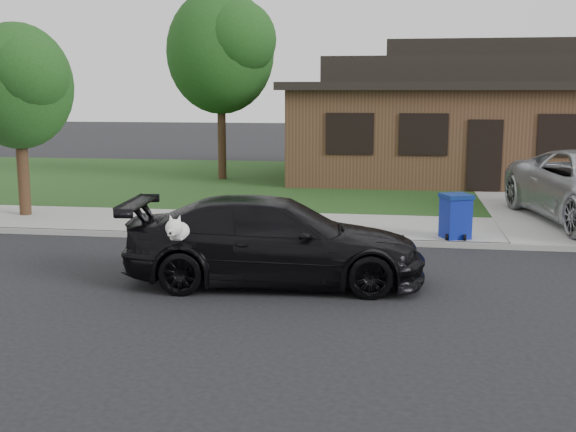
# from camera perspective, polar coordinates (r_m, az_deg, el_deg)

# --- Properties ---
(ground) EXTENTS (120.00, 120.00, 0.00)m
(ground) POSITION_cam_1_polar(r_m,az_deg,el_deg) (11.54, 0.82, -5.74)
(ground) COLOR black
(ground) RESTS_ON ground
(sidewalk) EXTENTS (60.00, 3.00, 0.12)m
(sidewalk) POSITION_cam_1_polar(r_m,az_deg,el_deg) (16.37, 3.30, -0.88)
(sidewalk) COLOR gray
(sidewalk) RESTS_ON ground
(curb) EXTENTS (60.00, 0.12, 0.12)m
(curb) POSITION_cam_1_polar(r_m,az_deg,el_deg) (14.91, 2.73, -1.94)
(curb) COLOR gray
(curb) RESTS_ON ground
(lawn) EXTENTS (60.00, 13.00, 0.13)m
(lawn) POSITION_cam_1_polar(r_m,az_deg,el_deg) (24.25, 5.18, 2.60)
(lawn) COLOR #193814
(lawn) RESTS_ON ground
(driveway) EXTENTS (4.50, 13.00, 0.14)m
(driveway) POSITION_cam_1_polar(r_m,az_deg,el_deg) (21.68, 20.66, 1.17)
(driveway) COLOR gray
(driveway) RESTS_ON ground
(sedan) EXTENTS (4.99, 2.48, 1.40)m
(sedan) POSITION_cam_1_polar(r_m,az_deg,el_deg) (11.71, -1.08, -1.97)
(sedan) COLOR black
(sedan) RESTS_ON ground
(recycling_bin) EXTENTS (0.72, 0.72, 0.91)m
(recycling_bin) POSITION_cam_1_polar(r_m,az_deg,el_deg) (15.16, 13.10, 0.01)
(recycling_bin) COLOR navy
(recycling_bin) RESTS_ON sidewalk
(house) EXTENTS (12.60, 8.60, 4.65)m
(house) POSITION_cam_1_polar(r_m,az_deg,el_deg) (26.14, 14.41, 7.41)
(house) COLOR #422B1C
(house) RESTS_ON ground
(tree_0) EXTENTS (3.78, 3.60, 6.34)m
(tree_0) POSITION_cam_1_polar(r_m,az_deg,el_deg) (24.64, -5.05, 13.00)
(tree_0) COLOR #332114
(tree_0) RESTS_ON ground
(tree_2) EXTENTS (2.73, 2.60, 4.59)m
(tree_2) POSITION_cam_1_polar(r_m,az_deg,el_deg) (18.44, -20.39, 9.75)
(tree_2) COLOR #332114
(tree_2) RESTS_ON ground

